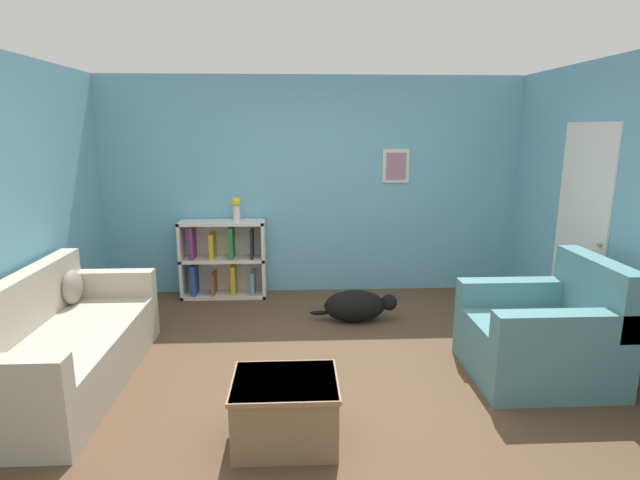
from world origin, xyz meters
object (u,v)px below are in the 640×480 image
couch (60,348)px  coffee_table (285,408)px  recliner_chair (544,335)px  vase (236,208)px  bookshelf (223,260)px  dog (357,306)px

couch → coffee_table: size_ratio=2.96×
recliner_chair → vase: bearing=141.8°
recliner_chair → vase: size_ratio=3.76×
couch → coffee_table: bearing=-24.4°
bookshelf → dog: 1.78m
recliner_chair → dog: recliner_chair is taller
bookshelf → coffee_table: bearing=-74.8°
coffee_table → vase: vase is taller
coffee_table → vase: 3.10m
couch → bookshelf: (0.98, 2.13, 0.13)m
couch → recliner_chair: bearing=-0.4°
couch → dog: size_ratio=2.18×
vase → coffee_table: bearing=-78.0°
coffee_table → vase: size_ratio=2.39×
dog → bookshelf: bearing=149.0°
couch → vase: vase is taller
coffee_table → vase: (-0.62, 2.91, 0.86)m
bookshelf → vase: (0.18, -0.02, 0.64)m
recliner_chair → coffee_table: bearing=-159.5°
couch → vase: bearing=61.0°
bookshelf → vase: size_ratio=3.54×
couch → recliner_chair: (3.87, -0.02, 0.04)m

